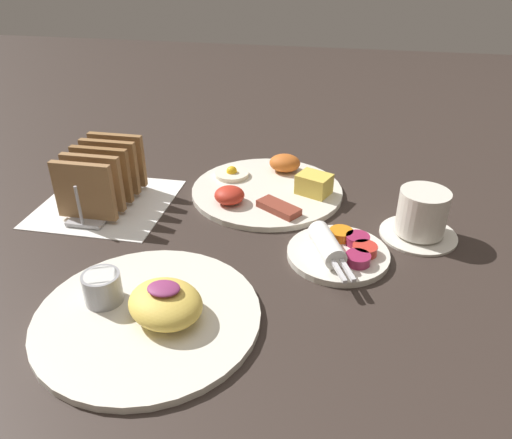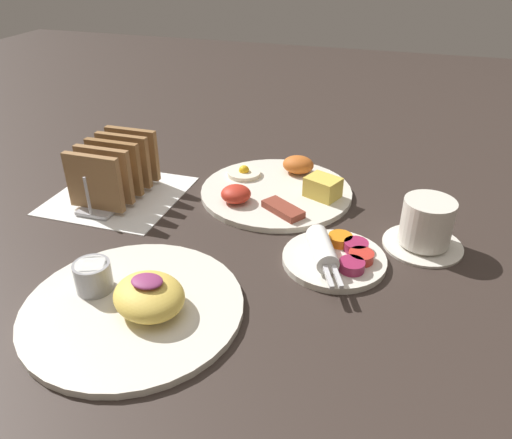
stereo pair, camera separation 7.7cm
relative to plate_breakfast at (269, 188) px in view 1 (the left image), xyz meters
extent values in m
plane|color=#332823|center=(-0.04, -0.19, -0.01)|extent=(3.00, 3.00, 0.00)
cube|color=white|center=(-0.27, -0.09, -0.01)|extent=(0.22, 0.22, 0.00)
cylinder|color=silver|center=(0.00, 0.00, -0.01)|extent=(0.27, 0.27, 0.01)
cube|color=#E5C64C|center=(0.08, 0.00, 0.02)|extent=(0.07, 0.06, 0.04)
ellipsoid|color=#C66023|center=(0.02, 0.08, 0.02)|extent=(0.06, 0.05, 0.03)
cylinder|color=#F4EACC|center=(-0.08, 0.04, 0.00)|extent=(0.06, 0.06, 0.01)
sphere|color=yellow|center=(-0.08, 0.04, 0.01)|extent=(0.02, 0.02, 0.02)
ellipsoid|color=red|center=(-0.06, -0.07, 0.01)|extent=(0.05, 0.05, 0.03)
cube|color=brown|center=(0.03, -0.08, 0.01)|extent=(0.08, 0.07, 0.01)
cylinder|color=silver|center=(0.13, -0.18, -0.01)|extent=(0.15, 0.15, 0.01)
cylinder|color=#99234C|center=(0.16, -0.21, 0.01)|extent=(0.04, 0.04, 0.01)
cylinder|color=red|center=(0.17, -0.18, 0.01)|extent=(0.04, 0.04, 0.01)
cylinder|color=#99234C|center=(0.16, -0.16, 0.01)|extent=(0.04, 0.04, 0.01)
cylinder|color=orange|center=(0.14, -0.15, 0.01)|extent=(0.04, 0.04, 0.01)
cylinder|color=white|center=(0.12, -0.19, 0.02)|extent=(0.06, 0.09, 0.03)
cube|color=silver|center=(0.15, -0.25, 0.02)|extent=(0.02, 0.05, 0.00)
cube|color=silver|center=(0.14, -0.25, 0.02)|extent=(0.02, 0.05, 0.00)
cylinder|color=silver|center=(-0.09, -0.37, -0.01)|extent=(0.28, 0.28, 0.01)
ellipsoid|color=#EAC651|center=(-0.06, -0.37, 0.02)|extent=(0.13, 0.12, 0.04)
ellipsoid|color=#8C3366|center=(-0.06, -0.37, 0.04)|extent=(0.04, 0.03, 0.01)
cylinder|color=#99999E|center=(-0.15, -0.35, 0.02)|extent=(0.05, 0.05, 0.04)
cylinder|color=white|center=(-0.15, -0.35, 0.04)|extent=(0.04, 0.04, 0.01)
cube|color=#B7B7BC|center=(-0.27, -0.09, 0.00)|extent=(0.06, 0.18, 0.01)
cube|color=#966D45|center=(-0.27, -0.16, 0.05)|extent=(0.10, 0.01, 0.10)
cube|color=olive|center=(-0.27, -0.13, 0.05)|extent=(0.10, 0.01, 0.10)
cube|color=brown|center=(-0.27, -0.09, 0.05)|extent=(0.10, 0.01, 0.10)
cube|color=olive|center=(-0.27, -0.06, 0.05)|extent=(0.10, 0.01, 0.10)
cube|color=olive|center=(-0.27, -0.03, 0.05)|extent=(0.10, 0.01, 0.10)
cylinder|color=#B7B7BC|center=(-0.27, -0.18, 0.03)|extent=(0.01, 0.00, 0.07)
cylinder|color=#B7B7BC|center=(-0.27, -0.01, 0.03)|extent=(0.01, 0.01, 0.07)
cylinder|color=silver|center=(0.26, -0.10, -0.01)|extent=(0.12, 0.12, 0.01)
cylinder|color=silver|center=(0.26, -0.10, 0.03)|extent=(0.08, 0.08, 0.07)
cylinder|color=#381E0F|center=(0.26, -0.10, 0.06)|extent=(0.06, 0.06, 0.01)
camera|label=1|loc=(0.13, -0.80, 0.41)|focal=35.00mm
camera|label=2|loc=(0.21, -0.78, 0.41)|focal=35.00mm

